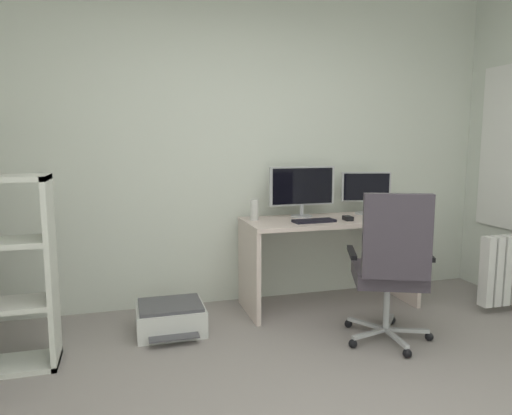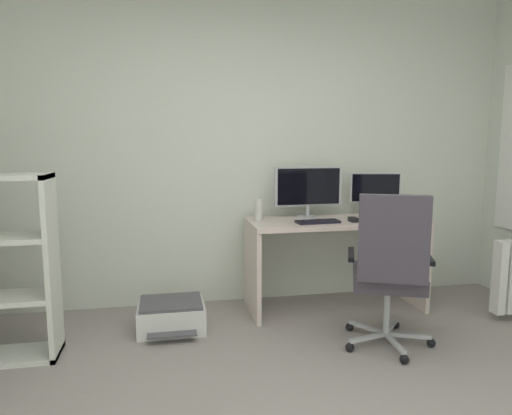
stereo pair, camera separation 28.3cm
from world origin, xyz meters
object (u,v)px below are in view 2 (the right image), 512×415
at_px(keyboard, 318,222).
at_px(printer, 171,315).
at_px(monitor_main, 308,188).
at_px(monitor_secondary, 375,190).
at_px(office_chair, 390,267).
at_px(computer_mouse, 353,220).
at_px(desk, 335,244).
at_px(desktop_speaker, 258,210).

relative_size(keyboard, printer, 0.69).
bearing_deg(monitor_main, monitor_secondary, 0.02).
bearing_deg(monitor_secondary, monitor_main, -179.98).
xyz_separation_m(monitor_secondary, printer, (-1.76, -0.35, -0.87)).
bearing_deg(monitor_main, office_chair, -75.69).
distance_m(monitor_secondary, printer, 1.99).
distance_m(monitor_secondary, computer_mouse, 0.46).
distance_m(desk, office_chair, 0.84).
height_order(computer_mouse, desktop_speaker, desktop_speaker).
height_order(desk, desktop_speaker, desktop_speaker).
relative_size(desk, desktop_speaker, 8.42).
height_order(computer_mouse, printer, computer_mouse).
relative_size(monitor_main, office_chair, 0.54).
xyz_separation_m(desk, printer, (-1.35, -0.20, -0.44)).
height_order(keyboard, computer_mouse, computer_mouse).
height_order(desk, office_chair, office_chair).
bearing_deg(printer, desk, 8.43).
relative_size(monitor_secondary, printer, 0.87).
xyz_separation_m(desk, office_chair, (0.06, -0.84, 0.02)).
xyz_separation_m(keyboard, office_chair, (0.26, -0.71, -0.19)).
height_order(desktop_speaker, printer, desktop_speaker).
height_order(monitor_secondary, keyboard, monitor_secondary).
bearing_deg(monitor_main, printer, -163.14).
xyz_separation_m(computer_mouse, desktop_speaker, (-0.73, 0.22, 0.07)).
bearing_deg(office_chair, desk, 94.22).
bearing_deg(monitor_secondary, computer_mouse, -138.60).
distance_m(monitor_main, desktop_speaker, 0.47).
bearing_deg(desktop_speaker, monitor_main, 6.23).
distance_m(monitor_secondary, desktop_speaker, 1.05).
xyz_separation_m(monitor_main, monitor_secondary, (0.60, 0.00, -0.03)).
relative_size(desktop_speaker, office_chair, 0.16).
relative_size(monitor_secondary, keyboard, 1.26).
relative_size(desk, printer, 2.92).
bearing_deg(office_chair, monitor_main, 104.31).
height_order(monitor_main, printer, monitor_main).
distance_m(desk, desktop_speaker, 0.70).
height_order(office_chair, printer, office_chair).
bearing_deg(monitor_secondary, desk, -159.90).
bearing_deg(keyboard, desktop_speaker, 148.53).
relative_size(monitor_main, monitor_secondary, 1.36).
xyz_separation_m(computer_mouse, office_chair, (-0.04, -0.72, -0.20)).
bearing_deg(monitor_secondary, printer, -168.73).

